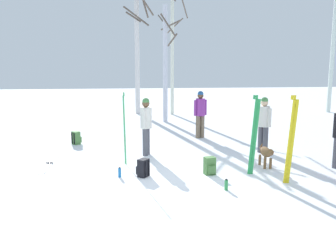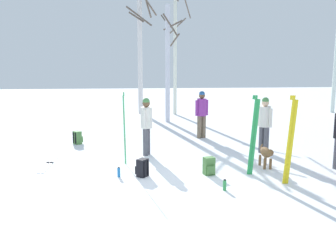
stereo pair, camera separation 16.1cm
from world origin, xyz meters
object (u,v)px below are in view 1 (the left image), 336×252
Objects in this scene: person_3 at (264,121)px; birch_tree_4 at (172,42)px; person_4 at (146,123)px; ski_pair_planted_2 at (254,135)px; birch_tree_5 at (333,46)px; backpack_1 at (76,138)px; ski_pair_lying_0 at (49,164)px; backpack_0 at (210,166)px; birch_tree_2 at (138,52)px; ski_pair_planted_0 at (124,129)px; water_bottle_0 at (120,172)px; ski_pair_planted_1 at (291,140)px; backpack_2 at (143,168)px; person_2 at (200,111)px; dog at (266,153)px; birch_tree_3 at (166,62)px; water_bottle_1 at (226,185)px.

person_3 is 9.26m from birch_tree_4.
ski_pair_planted_2 is at bearing -41.10° from person_4.
birch_tree_5 reaches higher than person_3.
ski_pair_lying_0 is at bearing -99.63° from backpack_1.
backpack_0 is 11.25m from birch_tree_4.
person_3 is at bearing 64.32° from ski_pair_planted_2.
person_4 is 0.24× the size of birch_tree_4.
birch_tree_2 is (-2.54, 11.24, 2.23)m from ski_pair_planted_2.
ski_pair_planted_0 is 0.27× the size of birch_tree_4.
water_bottle_0 is at bearing -136.42° from birch_tree_5.
birch_tree_4 is (-1.37, 11.55, 2.72)m from ski_pair_planted_1.
backpack_1 is at bearing -120.72° from birch_tree_4.
backpack_1 is (0.41, 2.45, 0.20)m from ski_pair_lying_0.
birch_tree_4 is 1.01× the size of birch_tree_5.
birch_tree_4 is (1.77, -0.47, 0.52)m from birch_tree_2.
ski_pair_planted_0 is at bearing 109.69° from backpack_2.
backpack_1 is at bearing 139.06° from ski_pair_planted_1.
birch_tree_2 is (0.63, 9.90, 2.24)m from ski_pair_planted_0.
person_3 is 3.57m from person_4.
birch_tree_4 is at bearing 92.80° from person_2.
person_3 is 0.94× the size of ski_pair_lying_0.
ski_pair_planted_2 is (-1.02, -2.12, 0.00)m from person_3.
birch_tree_4 is (2.53, 10.68, 3.61)m from water_bottle_0.
dog is at bearing 7.00° from water_bottle_0.
person_4 is at bearing -101.74° from birch_tree_4.
birch_tree_3 is at bearing 102.09° from ski_pair_planted_1.
ski_pair_planted_1 reaches higher than dog.
person_3 is 6.78× the size of water_bottle_0.
water_bottle_1 is (-1.98, -3.20, -0.86)m from person_3.
backpack_0 is at bearing 0.15° from backpack_2.
backpack_0 is 1.18m from water_bottle_1.
ski_pair_planted_0 is 1.07× the size of ski_pair_lying_0.
birch_tree_2 is at bearing 102.74° from ski_pair_planted_2.
backpack_2 is at bearing -151.47° from person_3.
person_2 is 0.28× the size of birch_tree_2.
birch_tree_5 reaches higher than water_bottle_1.
ski_pair_planted_1 reaches higher than person_4.
dog is at bearing -73.91° from birch_tree_2.
birch_tree_3 reaches higher than ski_pair_lying_0.
person_2 is at bearing -76.74° from birch_tree_3.
birch_tree_3 is (3.89, 6.87, 2.71)m from ski_pair_lying_0.
birch_tree_2 is 0.87× the size of birch_tree_5.
water_bottle_1 is 0.03× the size of birch_tree_4.
ski_pair_planted_2 is 0.27× the size of birch_tree_4.
person_3 is 10.05m from birch_tree_2.
ski_pair_lying_0 is 4.15× the size of backpack_0.
person_2 is 5.08m from backpack_2.
birch_tree_4 reaches higher than ski_pair_planted_1.
person_4 is 13.72m from birch_tree_5.
backpack_1 reaches higher than water_bottle_0.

